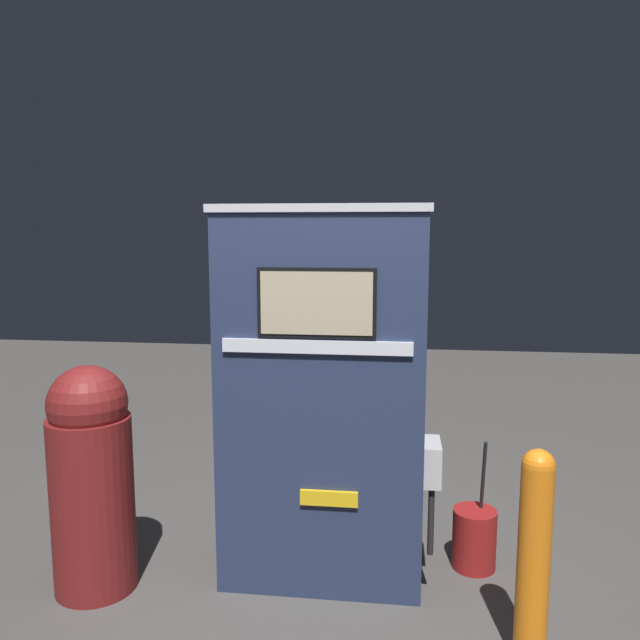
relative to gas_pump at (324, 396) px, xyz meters
The scene contains 5 objects.
ground_plane 1.04m from the gas_pump, 90.53° to the right, with size 14.00×14.00×0.00m, color #423F3D.
gas_pump is the anchor object (origin of this frame).
safety_bollard 1.26m from the gas_pump, 32.18° to the right, with size 0.14×0.14×0.97m.
trash_bin 1.28m from the gas_pump, 165.82° to the right, with size 0.42×0.42×1.20m.
squeegee_bucket 1.19m from the gas_pump, 10.32° to the left, with size 0.24×0.24×0.75m.
Camera 1 is at (0.39, -2.94, 1.88)m, focal length 35.00 mm.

